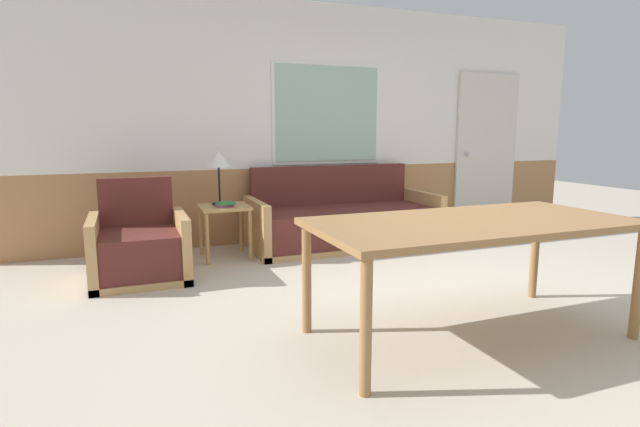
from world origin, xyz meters
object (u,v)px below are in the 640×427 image
Objects in this scene: armchair at (140,249)px; side_table at (224,215)px; table_lamp at (218,161)px; couch at (343,223)px; dining_table at (473,230)px.

armchair is 0.95m from side_table.
armchair is 1.19m from table_lamp.
dining_table is at bearing -96.15° from couch.
armchair is at bearing -151.88° from side_table.
couch reaches higher than dining_table.
table_lamp is (0.80, 0.52, 0.72)m from armchair.
side_table is 0.98× the size of table_lamp.
armchair is at bearing 132.69° from dining_table.
armchair is (-2.16, -0.51, -0.00)m from couch.
couch is 1.54m from table_lamp.
table_lamp is 2.81m from dining_table.
table_lamp is 0.28× the size of dining_table.
dining_table is (-0.28, -2.55, 0.42)m from couch.
couch is 3.88× the size of side_table.
armchair is 0.43× the size of dining_table.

